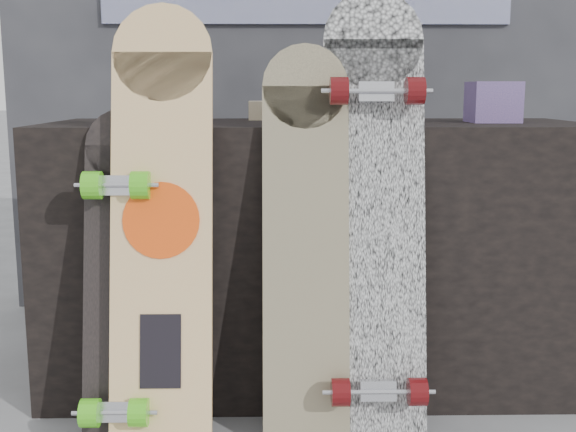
{
  "coord_description": "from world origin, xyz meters",
  "views": [
    {
      "loc": [
        -0.12,
        -1.68,
        0.9
      ],
      "look_at": [
        -0.09,
        0.2,
        0.57
      ],
      "focal_mm": 45.0,
      "sensor_mm": 36.0,
      "label": 1
    }
  ],
  "objects_px": {
    "skateboard_dark": "(120,276)",
    "longboard_celtic": "(306,231)",
    "longboard_cascadia": "(375,207)",
    "vendor_table": "(316,252)",
    "longboard_geisha": "(162,214)"
  },
  "relations": [
    {
      "from": "skateboard_dark",
      "to": "longboard_geisha",
      "type": "bearing_deg",
      "value": 6.38
    },
    {
      "from": "longboard_geisha",
      "to": "longboard_cascadia",
      "type": "distance_m",
      "value": 0.54
    },
    {
      "from": "vendor_table",
      "to": "skateboard_dark",
      "type": "bearing_deg",
      "value": -141.98
    },
    {
      "from": "vendor_table",
      "to": "skateboard_dark",
      "type": "relative_size",
      "value": 1.88
    },
    {
      "from": "longboard_cascadia",
      "to": "longboard_celtic",
      "type": "bearing_deg",
      "value": -173.77
    },
    {
      "from": "longboard_geisha",
      "to": "skateboard_dark",
      "type": "distance_m",
      "value": 0.19
    },
    {
      "from": "longboard_geisha",
      "to": "longboard_cascadia",
      "type": "xyz_separation_m",
      "value": [
        0.54,
        0.04,
        0.01
      ]
    },
    {
      "from": "longboard_cascadia",
      "to": "skateboard_dark",
      "type": "xyz_separation_m",
      "value": [
        -0.65,
        -0.06,
        -0.17
      ]
    },
    {
      "from": "skateboard_dark",
      "to": "longboard_celtic",
      "type": "bearing_deg",
      "value": 4.37
    },
    {
      "from": "vendor_table",
      "to": "longboard_cascadia",
      "type": "height_order",
      "value": "longboard_cascadia"
    },
    {
      "from": "longboard_cascadia",
      "to": "skateboard_dark",
      "type": "height_order",
      "value": "longboard_cascadia"
    },
    {
      "from": "vendor_table",
      "to": "skateboard_dark",
      "type": "xyz_separation_m",
      "value": [
        -0.52,
        -0.4,
        0.03
      ]
    },
    {
      "from": "longboard_celtic",
      "to": "vendor_table",
      "type": "bearing_deg",
      "value": 82.86
    },
    {
      "from": "vendor_table",
      "to": "longboard_celtic",
      "type": "bearing_deg",
      "value": -97.14
    },
    {
      "from": "longboard_celtic",
      "to": "longboard_cascadia",
      "type": "bearing_deg",
      "value": 6.23
    }
  ]
}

